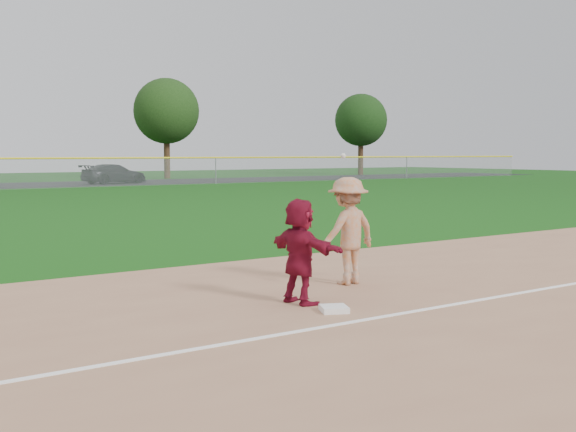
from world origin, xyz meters
TOP-DOWN VIEW (x-y plane):
  - ground at (0.00, 0.00)m, footprint 160.00×160.00m
  - foul_line at (0.00, -0.80)m, footprint 60.00×0.10m
  - first_base at (-0.31, -0.13)m, footprint 0.51×0.51m
  - base_runner at (-0.38, 0.63)m, footprint 0.63×1.56m
  - car_right at (13.80, 44.82)m, footprint 5.41×2.98m
  - first_base_play at (1.30, 1.51)m, footprint 1.38×1.17m
  - tree_3 at (22.00, 52.80)m, footprint 6.00×6.00m
  - tree_4 at (44.00, 51.20)m, footprint 5.60×5.60m

SIDE VIEW (x-z plane):
  - ground at x=0.00m, z-range 0.00..0.00m
  - foul_line at x=0.00m, z-range 0.02..0.03m
  - first_base at x=-0.31m, z-range 0.02..0.11m
  - car_right at x=13.80m, z-range 0.01..1.50m
  - base_runner at x=-0.38m, z-range 0.02..1.66m
  - first_base_play at x=1.30m, z-range -0.19..2.13m
  - tree_4 at x=44.00m, z-range 1.51..10.18m
  - tree_3 at x=22.00m, z-range 1.57..10.76m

